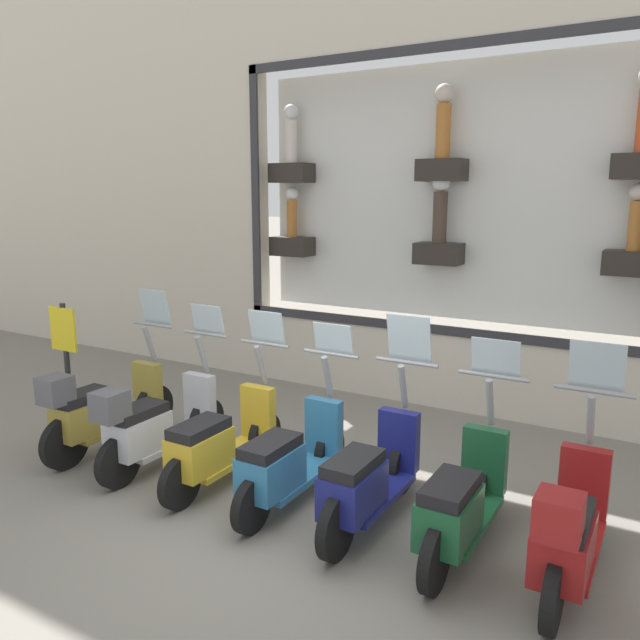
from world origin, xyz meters
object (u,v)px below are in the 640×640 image
scooter_red_0 (569,530)px  shop_sign_post (66,357)px  scooter_teal_3 (288,461)px  scooter_silver_5 (154,425)px  scooter_navy_2 (368,478)px  scooter_olive_6 (101,410)px  scooter_green_1 (461,503)px  scooter_yellow_4 (219,443)px

scooter_red_0 → shop_sign_post: bearing=84.3°
scooter_teal_3 → shop_sign_post: scooter_teal_3 is taller
scooter_teal_3 → scooter_silver_5: bearing=92.0°
scooter_red_0 → scooter_teal_3: 2.40m
scooter_navy_2 → scooter_olive_6: scooter_navy_2 is taller
scooter_green_1 → scooter_yellow_4: bearing=90.0°
scooter_green_1 → scooter_olive_6: size_ratio=0.99×
scooter_silver_5 → scooter_red_0: bearing=-90.0°
scooter_green_1 → scooter_navy_2: size_ratio=1.00×
scooter_navy_2 → scooter_teal_3: 0.80m
scooter_red_0 → scooter_yellow_4: bearing=88.9°
scooter_navy_2 → scooter_teal_3: size_ratio=1.01×
scooter_green_1 → scooter_silver_5: scooter_silver_5 is taller
scooter_red_0 → scooter_silver_5: (0.00, 3.99, 0.00)m
scooter_red_0 → scooter_yellow_4: scooter_red_0 is taller
scooter_red_0 → scooter_teal_3: bearing=88.6°
scooter_silver_5 → scooter_yellow_4: bearing=-85.8°
scooter_green_1 → scooter_teal_3: size_ratio=1.00×
scooter_navy_2 → scooter_olive_6: bearing=91.0°
scooter_yellow_4 → shop_sign_post: bearing=79.3°
shop_sign_post → scooter_navy_2: bearing=-96.9°
scooter_navy_2 → scooter_silver_5: 2.40m
scooter_yellow_4 → scooter_olive_6: 1.60m
scooter_olive_6 → scooter_yellow_4: bearing=-88.2°
scooter_yellow_4 → scooter_navy_2: bearing=-89.8°
scooter_green_1 → scooter_navy_2: 0.80m
scooter_green_1 → scooter_yellow_4: 2.39m
scooter_teal_3 → scooter_olive_6: scooter_olive_6 is taller
scooter_green_1 → scooter_silver_5: size_ratio=1.00×
scooter_silver_5 → scooter_navy_2: bearing=-88.4°
scooter_navy_2 → shop_sign_post: bearing=83.1°
scooter_green_1 → shop_sign_post: (0.55, 5.30, 0.34)m
scooter_navy_2 → shop_sign_post: (0.54, 4.50, 0.33)m
scooter_red_0 → scooter_green_1: 0.80m
scooter_teal_3 → scooter_yellow_4: scooter_yellow_4 is taller
shop_sign_post → scooter_silver_5: bearing=-106.1°
scooter_olive_6 → scooter_green_1: bearing=-89.3°
scooter_silver_5 → shop_sign_post: size_ratio=1.24×
scooter_yellow_4 → scooter_green_1: bearing=-90.0°
scooter_green_1 → scooter_teal_3: 1.60m
scooter_navy_2 → scooter_yellow_4: size_ratio=1.00×
scooter_green_1 → scooter_yellow_4: scooter_yellow_4 is taller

